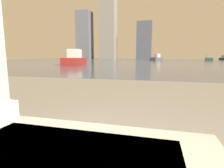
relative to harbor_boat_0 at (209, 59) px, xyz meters
The scene contains 8 objects.
harbor_water 16.40m from the harbor_boat_0, 151.43° to the left, with size 180.00×110.00×0.01m.
harbor_boat_0 is the anchor object (origin of this frame).
harbor_boat_1 19.28m from the harbor_boat_0, 61.25° to the left, with size 2.17×4.94×1.80m.
harbor_boat_2 42.28m from the harbor_boat_0, 122.93° to the right, with size 2.52×5.10×1.83m.
harbor_boat_3 14.03m from the harbor_boat_0, behind, with size 3.95×5.64×2.01m.
skyline_tower_0 91.98m from the harbor_boat_0, 135.23° to the left, with size 9.89×9.33×32.52m.
skyline_tower_1 81.92m from the harbor_boat_0, 126.51° to the left, with size 10.76×9.38×41.44m.
skyline_tower_2 68.58m from the harbor_boat_0, 109.44° to the left, with size 9.34×11.63×23.32m.
Camera 1 is at (0.67, 0.11, 0.89)m, focal length 28.00 mm.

